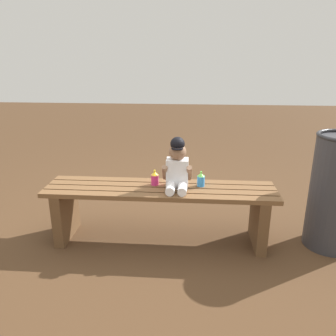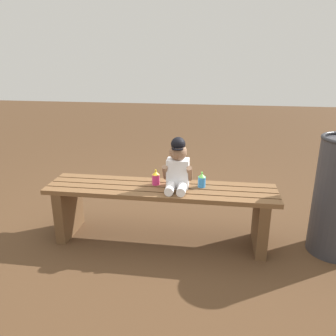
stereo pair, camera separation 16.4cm
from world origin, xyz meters
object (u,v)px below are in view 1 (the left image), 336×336
object	(u,v)px
sippy_cup_right	(201,179)
sippy_cup_left	(155,178)
child_figure	(177,166)
trash_bin	(336,192)
park_bench	(160,204)

from	to	relation	value
sippy_cup_right	sippy_cup_left	bearing A→B (deg)	180.00
child_figure	sippy_cup_right	xyz separation A→B (m)	(0.19, 0.05, -0.12)
child_figure	trash_bin	xyz separation A→B (m)	(1.23, 0.03, -0.19)
park_bench	sippy_cup_left	distance (m)	0.22
child_figure	sippy_cup_left	size ratio (longest dim) A/B	3.26
sippy_cup_right	trash_bin	size ratio (longest dim) A/B	0.14
park_bench	sippy_cup_left	world-z (taller)	sippy_cup_left
park_bench	child_figure	world-z (taller)	child_figure
park_bench	sippy_cup_right	world-z (taller)	sippy_cup_right
sippy_cup_left	sippy_cup_right	xyz separation A→B (m)	(0.37, 0.00, 0.00)
sippy_cup_left	sippy_cup_right	world-z (taller)	same
sippy_cup_right	trash_bin	world-z (taller)	trash_bin
child_figure	sippy_cup_left	distance (m)	0.22
child_figure	trash_bin	distance (m)	1.24
sippy_cup_left	child_figure	bearing A→B (deg)	-14.47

